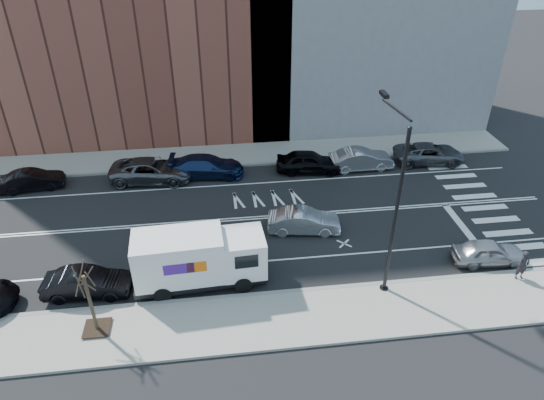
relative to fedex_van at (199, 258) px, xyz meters
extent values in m
plane|color=black|center=(2.25, 5.60, -1.60)|extent=(120.00, 120.00, 0.00)
cube|color=gray|center=(2.25, -3.20, -1.53)|extent=(44.00, 3.60, 0.15)
cube|color=gray|center=(2.25, 14.40, -1.53)|extent=(44.00, 3.60, 0.15)
cube|color=gray|center=(2.25, -1.40, -1.52)|extent=(44.00, 0.25, 0.17)
cube|color=gray|center=(2.25, 12.60, -1.52)|extent=(44.00, 0.25, 0.17)
cylinder|color=black|center=(9.25, -1.80, 2.90)|extent=(0.18, 0.18, 9.00)
cylinder|color=black|center=(9.25, -1.80, -1.50)|extent=(0.44, 0.44, 0.20)
sphere|color=black|center=(9.25, -1.80, 7.35)|extent=(0.20, 0.20, 0.20)
cylinder|color=black|center=(9.25, -0.10, 7.50)|extent=(0.11, 3.49, 0.48)
cube|color=black|center=(9.25, 1.60, 7.60)|extent=(0.25, 0.80, 0.18)
cube|color=#FFF2CC|center=(9.25, 1.60, 7.50)|extent=(0.18, 0.55, 0.03)
cube|color=black|center=(-4.75, -2.80, -1.37)|extent=(1.20, 1.20, 0.04)
cylinder|color=#382B1E|center=(-4.75, -2.80, 0.15)|extent=(0.16, 0.16, 3.20)
cylinder|color=#382B1E|center=(-4.50, -2.80, 1.55)|extent=(0.06, 0.80, 1.44)
cylinder|color=#382B1E|center=(-4.67, -2.56, 1.55)|extent=(0.81, 0.31, 1.19)
cylinder|color=#382B1E|center=(-4.95, -2.65, 1.55)|extent=(0.58, 0.76, 1.50)
cylinder|color=#382B1E|center=(-4.95, -2.95, 1.55)|extent=(0.47, 0.61, 1.37)
cylinder|color=#382B1E|center=(-4.67, -3.04, 1.55)|extent=(0.72, 0.29, 1.13)
cube|color=black|center=(-0.02, 0.00, -1.13)|extent=(6.64, 2.55, 0.32)
cube|color=white|center=(2.29, 0.12, 0.03)|extent=(2.22, 2.37, 2.11)
cube|color=black|center=(3.37, 0.18, 0.35)|extent=(0.17, 1.95, 1.00)
cube|color=black|center=(2.35, -1.02, 0.35)|extent=(1.16, 0.10, 0.74)
cube|color=black|center=(2.23, 1.27, 0.35)|extent=(1.16, 0.10, 0.74)
cube|color=black|center=(3.32, 0.18, -1.02)|extent=(0.27, 2.11, 0.37)
cube|color=white|center=(-0.97, -0.05, 0.24)|extent=(4.54, 2.55, 2.42)
cube|color=#47198C|center=(-0.90, -1.23, 0.40)|extent=(1.47, 0.10, 0.58)
cube|color=orange|center=(-0.06, -1.18, 0.40)|extent=(0.95, 0.07, 0.58)
cube|color=#47198C|center=(-1.03, 1.13, 0.40)|extent=(1.47, 0.10, 0.58)
cube|color=orange|center=(-0.19, 1.17, 0.40)|extent=(0.95, 0.07, 0.58)
cylinder|color=black|center=(2.14, -0.94, -1.16)|extent=(0.90, 0.34, 0.88)
cylinder|color=black|center=(2.03, 1.16, -1.16)|extent=(0.90, 0.34, 0.88)
cylinder|color=black|center=(-1.86, -1.15, -1.16)|extent=(0.90, 0.34, 0.88)
cylinder|color=black|center=(-1.97, 0.95, -1.16)|extent=(0.90, 0.34, 0.88)
imported|color=black|center=(-11.35, 11.11, -0.93)|extent=(4.27, 1.98, 1.35)
imported|color=#515459|center=(-3.35, 11.28, -0.81)|extent=(5.94, 3.15, 1.59)
imported|color=#16244F|center=(0.49, 11.47, -0.84)|extent=(5.46, 2.66, 1.53)
imported|color=black|center=(7.85, 11.15, -0.80)|extent=(4.92, 2.49, 1.60)
imported|color=#A2A2A6|center=(11.73, 11.11, -0.83)|extent=(4.72, 1.81, 1.54)
imported|color=#4C4F54|center=(17.10, 11.48, -0.88)|extent=(5.41, 2.89, 1.45)
imported|color=#BCBDC2|center=(6.14, 3.86, -0.89)|extent=(4.46, 2.08, 1.42)
imported|color=black|center=(-5.61, -0.16, -0.90)|extent=(4.35, 1.71, 1.41)
imported|color=#ABABB0|center=(15.60, -0.30, -0.94)|extent=(4.03, 1.89, 1.33)
imported|color=black|center=(16.51, -1.93, -0.61)|extent=(0.66, 0.47, 1.69)
camera|label=1|loc=(1.26, -19.47, 15.43)|focal=32.00mm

